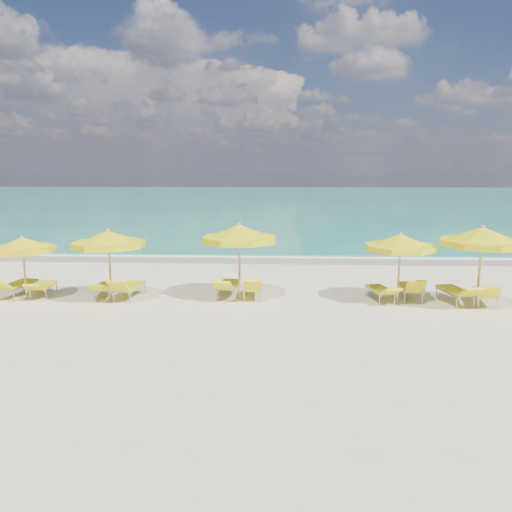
{
  "coord_description": "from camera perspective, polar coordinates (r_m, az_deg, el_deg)",
  "views": [
    {
      "loc": [
        0.82,
        -15.77,
        4.31
      ],
      "look_at": [
        0.0,
        1.5,
        1.2
      ],
      "focal_mm": 35.0,
      "sensor_mm": 36.0,
      "label": 1
    }
  ],
  "objects": [
    {
      "name": "foam_line",
      "position": [
        24.36,
        0.75,
        0.01
      ],
      "size": [
        120.0,
        1.2,
        0.03
      ],
      "primitive_type": "cube",
      "color": "white",
      "rests_on": "ground"
    },
    {
      "name": "ocean",
      "position": [
        63.92,
        2.0,
        6.32
      ],
      "size": [
        120.0,
        80.0,
        0.3
      ],
      "primitive_type": "cube",
      "color": "#167E66",
      "rests_on": "ground"
    },
    {
      "name": "whitecap_near",
      "position": [
        33.74,
        -8.97,
        2.73
      ],
      "size": [
        14.0,
        0.36,
        0.05
      ],
      "primitive_type": "cube",
      "color": "white",
      "rests_on": "ground"
    },
    {
      "name": "umbrella_3",
      "position": [
        16.48,
        -16.51,
        1.81
      ],
      "size": [
        2.94,
        2.94,
        2.38
      ],
      "rotation": [
        0.0,
        0.0,
        -0.31
      ],
      "color": "tan",
      "rests_on": "ground"
    },
    {
      "name": "umbrella_4",
      "position": [
        16.08,
        -1.92,
        2.52
      ],
      "size": [
        3.26,
        3.26,
        2.54
      ],
      "rotation": [
        0.0,
        0.0,
        -0.39
      ],
      "color": "tan",
      "rests_on": "ground"
    },
    {
      "name": "lounger_6_right",
      "position": [
        17.45,
        24.61,
        -4.32
      ],
      "size": [
        0.89,
        1.77,
        0.81
      ],
      "rotation": [
        0.0,
        0.0,
        -0.19
      ],
      "color": "#A5A8AD",
      "rests_on": "ground"
    },
    {
      "name": "lounger_5_right",
      "position": [
        17.22,
        17.18,
        -3.97
      ],
      "size": [
        0.7,
        1.8,
        0.88
      ],
      "rotation": [
        0.0,
        0.0,
        -0.05
      ],
      "color": "#A5A8AD",
      "rests_on": "ground"
    },
    {
      "name": "umbrella_6",
      "position": [
        16.56,
        24.42,
        1.95
      ],
      "size": [
        2.66,
        2.66,
        2.58
      ],
      "rotation": [
        0.0,
        0.0,
        0.05
      ],
      "color": "tan",
      "rests_on": "ground"
    },
    {
      "name": "lounger_4_right",
      "position": [
        16.61,
        -0.35,
        -4.05
      ],
      "size": [
        0.63,
        1.71,
        0.85
      ],
      "rotation": [
        0.0,
        0.0,
        0.02
      ],
      "color": "#A5A8AD",
      "rests_on": "ground"
    },
    {
      "name": "whitecap_far",
      "position": [
        40.64,
        12.92,
        3.85
      ],
      "size": [
        18.0,
        0.3,
        0.05
      ],
      "primitive_type": "cube",
      "color": "white",
      "rests_on": "ground"
    },
    {
      "name": "lounger_5_left",
      "position": [
        16.79,
        14.06,
        -4.26
      ],
      "size": [
        0.9,
        1.81,
        0.67
      ],
      "rotation": [
        0.0,
        0.0,
        0.2
      ],
      "color": "#A5A8AD",
      "rests_on": "ground"
    },
    {
      "name": "umbrella_5",
      "position": [
        16.33,
        16.16,
        1.46
      ],
      "size": [
        2.88,
        2.88,
        2.28
      ],
      "rotation": [
        0.0,
        0.0,
        0.34
      ],
      "color": "tan",
      "rests_on": "ground"
    },
    {
      "name": "lounger_3_left",
      "position": [
        17.46,
        -16.88,
        -3.86
      ],
      "size": [
        0.74,
        1.74,
        0.67
      ],
      "rotation": [
        0.0,
        0.0,
        0.12
      ],
      "color": "#A5A8AD",
      "rests_on": "ground"
    },
    {
      "name": "lounger_2_left",
      "position": [
        18.69,
        -25.62,
        -3.43
      ],
      "size": [
        0.88,
        1.97,
        0.82
      ],
      "rotation": [
        0.0,
        0.0,
        -0.14
      ],
      "color": "#A5A8AD",
      "rests_on": "ground"
    },
    {
      "name": "wet_sand_band",
      "position": [
        23.58,
        0.68,
        -0.34
      ],
      "size": [
        120.0,
        2.6,
        0.01
      ],
      "primitive_type": "cube",
      "color": "tan",
      "rests_on": "ground"
    },
    {
      "name": "umbrella_2",
      "position": [
        17.87,
        -25.14,
        1.14
      ],
      "size": [
        2.58,
        2.58,
        2.1
      ],
      "rotation": [
        0.0,
        0.0,
        -0.29
      ],
      "color": "tan",
      "rests_on": "ground"
    },
    {
      "name": "lounger_3_right",
      "position": [
        17.09,
        -14.29,
        -3.93
      ],
      "size": [
        0.83,
        1.89,
        0.87
      ],
      "rotation": [
        0.0,
        0.0,
        -0.12
      ],
      "color": "#A5A8AD",
      "rests_on": "ground"
    },
    {
      "name": "lounger_4_left",
      "position": [
        16.83,
        -3.21,
        -3.85
      ],
      "size": [
        0.8,
        1.95,
        0.8
      ],
      "rotation": [
        0.0,
        0.0,
        -0.1
      ],
      "color": "#A5A8AD",
      "rests_on": "ground"
    },
    {
      "name": "lounger_6_left",
      "position": [
        17.21,
        21.85,
        -4.25
      ],
      "size": [
        0.97,
        2.01,
        0.8
      ],
      "rotation": [
        0.0,
        0.0,
        0.18
      ],
      "color": "#A5A8AD",
      "rests_on": "ground"
    },
    {
      "name": "lounger_2_right",
      "position": [
        18.35,
        -23.13,
        -3.56
      ],
      "size": [
        0.77,
        1.79,
        0.66
      ],
      "rotation": [
        0.0,
        0.0,
        0.13
      ],
      "color": "#A5A8AD",
      "rests_on": "ground"
    },
    {
      "name": "ground_plane",
      "position": [
        16.36,
        -0.25,
        -5.07
      ],
      "size": [
        120.0,
        120.0,
        0.0
      ],
      "primitive_type": "plane",
      "color": "beige"
    }
  ]
}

